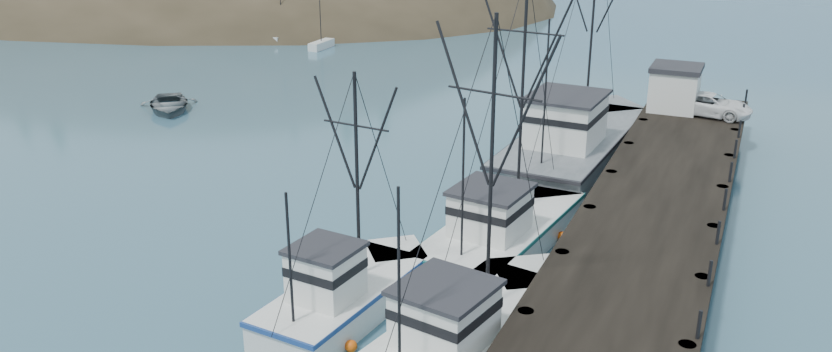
{
  "coord_description": "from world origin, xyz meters",
  "views": [
    {
      "loc": [
        17.57,
        -17.39,
        15.62
      ],
      "look_at": [
        3.35,
        15.26,
        2.5
      ],
      "focal_mm": 35.0,
      "sensor_mm": 36.0,
      "label": 1
    }
  ],
  "objects_px": {
    "work_vessel": "(576,141)",
    "pier_shed": "(675,87)",
    "pickup_truck": "(710,105)",
    "pier": "(649,222)",
    "trawler_near": "(470,330)",
    "trawler_mid": "(348,293)",
    "motorboat": "(169,110)",
    "trawler_far": "(506,227)"
  },
  "relations": [
    {
      "from": "work_vessel",
      "to": "pier_shed",
      "type": "height_order",
      "value": "work_vessel"
    },
    {
      "from": "pier_shed",
      "to": "pickup_truck",
      "type": "xyz_separation_m",
      "value": [
        2.23,
        -0.55,
        -0.74
      ]
    },
    {
      "from": "pier",
      "to": "trawler_near",
      "type": "xyz_separation_m",
      "value": [
        -4.52,
        -10.07,
        -0.87
      ]
    },
    {
      "from": "work_vessel",
      "to": "pier_shed",
      "type": "xyz_separation_m",
      "value": [
        4.54,
        6.54,
        2.19
      ]
    },
    {
      "from": "pier",
      "to": "trawler_mid",
      "type": "relative_size",
      "value": 4.6
    },
    {
      "from": "trawler_mid",
      "to": "motorboat",
      "type": "distance_m",
      "value": 32.42
    },
    {
      "from": "pier",
      "to": "trawler_far",
      "type": "xyz_separation_m",
      "value": [
        -6.08,
        -1.06,
        -0.87
      ]
    },
    {
      "from": "pier",
      "to": "work_vessel",
      "type": "distance_m",
      "value": 12.86
    },
    {
      "from": "pier",
      "to": "motorboat",
      "type": "bearing_deg",
      "value": 162.72
    },
    {
      "from": "trawler_mid",
      "to": "trawler_far",
      "type": "bearing_deg",
      "value": 66.25
    },
    {
      "from": "trawler_mid",
      "to": "pier",
      "type": "bearing_deg",
      "value": 43.9
    },
    {
      "from": "trawler_near",
      "to": "pickup_truck",
      "type": "distance_m",
      "value": 28.13
    },
    {
      "from": "work_vessel",
      "to": "pickup_truck",
      "type": "bearing_deg",
      "value": 41.5
    },
    {
      "from": "trawler_mid",
      "to": "work_vessel",
      "type": "relative_size",
      "value": 0.54
    },
    {
      "from": "trawler_mid",
      "to": "work_vessel",
      "type": "height_order",
      "value": "work_vessel"
    },
    {
      "from": "trawler_mid",
      "to": "pickup_truck",
      "type": "distance_m",
      "value": 28.93
    },
    {
      "from": "pier_shed",
      "to": "motorboat",
      "type": "xyz_separation_m",
      "value": [
        -33.75,
        -7.1,
        -3.42
      ]
    },
    {
      "from": "pier",
      "to": "pier_shed",
      "type": "xyz_separation_m",
      "value": [
        -1.28,
        18.0,
        1.73
      ]
    },
    {
      "from": "trawler_near",
      "to": "trawler_mid",
      "type": "bearing_deg",
      "value": 172.27
    },
    {
      "from": "work_vessel",
      "to": "pier_shed",
      "type": "distance_m",
      "value": 8.26
    },
    {
      "from": "trawler_near",
      "to": "pier_shed",
      "type": "bearing_deg",
      "value": 83.4
    },
    {
      "from": "work_vessel",
      "to": "motorboat",
      "type": "bearing_deg",
      "value": -178.9
    },
    {
      "from": "trawler_near",
      "to": "work_vessel",
      "type": "xyz_separation_m",
      "value": [
        -1.3,
        21.53,
        0.41
      ]
    },
    {
      "from": "work_vessel",
      "to": "pickup_truck",
      "type": "xyz_separation_m",
      "value": [
        6.78,
        6.0,
        1.45
      ]
    },
    {
      "from": "pier",
      "to": "pickup_truck",
      "type": "distance_m",
      "value": 17.51
    },
    {
      "from": "pier_shed",
      "to": "work_vessel",
      "type": "bearing_deg",
      "value": -124.78
    },
    {
      "from": "work_vessel",
      "to": "motorboat",
      "type": "xyz_separation_m",
      "value": [
        -29.2,
        -0.56,
        -1.23
      ]
    },
    {
      "from": "trawler_far",
      "to": "pier_shed",
      "type": "bearing_deg",
      "value": 75.86
    },
    {
      "from": "pier",
      "to": "work_vessel",
      "type": "relative_size",
      "value": 2.48
    },
    {
      "from": "trawler_near",
      "to": "trawler_far",
      "type": "bearing_deg",
      "value": 99.78
    },
    {
      "from": "trawler_near",
      "to": "motorboat",
      "type": "relative_size",
      "value": 2.09
    },
    {
      "from": "pier_shed",
      "to": "motorboat",
      "type": "height_order",
      "value": "pier_shed"
    },
    {
      "from": "motorboat",
      "to": "pier",
      "type": "bearing_deg",
      "value": -56.44
    },
    {
      "from": "motorboat",
      "to": "pier_shed",
      "type": "bearing_deg",
      "value": -27.27
    },
    {
      "from": "trawler_far",
      "to": "work_vessel",
      "type": "distance_m",
      "value": 12.53
    },
    {
      "from": "work_vessel",
      "to": "pier_shed",
      "type": "bearing_deg",
      "value": 55.22
    },
    {
      "from": "pickup_truck",
      "to": "motorboat",
      "type": "relative_size",
      "value": 0.85
    },
    {
      "from": "trawler_mid",
      "to": "pier_shed",
      "type": "xyz_separation_m",
      "value": [
        8.46,
        27.37,
        2.6
      ]
    },
    {
      "from": "trawler_near",
      "to": "pickup_truck",
      "type": "xyz_separation_m",
      "value": [
        5.48,
        27.53,
        1.86
      ]
    },
    {
      "from": "pickup_truck",
      "to": "pier_shed",
      "type": "bearing_deg",
      "value": 85.04
    },
    {
      "from": "trawler_mid",
      "to": "motorboat",
      "type": "xyz_separation_m",
      "value": [
        -25.29,
        20.26,
        -0.82
      ]
    },
    {
      "from": "trawler_near",
      "to": "motorboat",
      "type": "xyz_separation_m",
      "value": [
        -30.5,
        20.97,
        -0.82
      ]
    }
  ]
}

